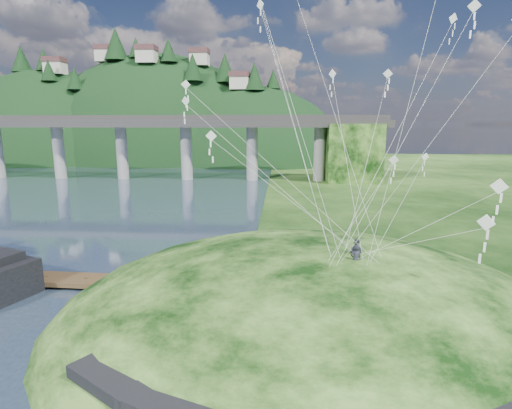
{
  "coord_description": "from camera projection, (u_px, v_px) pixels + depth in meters",
  "views": [
    {
      "loc": [
        5.85,
        -22.96,
        12.82
      ],
      "look_at": [
        4.0,
        6.0,
        7.0
      ],
      "focal_mm": 28.0,
      "sensor_mm": 36.0,
      "label": 1
    }
  ],
  "objects": [
    {
      "name": "ground",
      "position": [
        187.0,
        330.0,
        25.35
      ],
      "size": [
        320.0,
        320.0,
        0.0
      ],
      "primitive_type": "plane",
      "color": "black",
      "rests_on": "ground"
    },
    {
      "name": "grass_hill",
      "position": [
        311.0,
        339.0,
        27.11
      ],
      "size": [
        36.0,
        32.0,
        13.0
      ],
      "color": "black",
      "rests_on": "ground"
    },
    {
      "name": "bridge",
      "position": [
        144.0,
        138.0,
        93.66
      ],
      "size": [
        160.0,
        11.0,
        15.0
      ],
      "color": "#2D2B2B",
      "rests_on": "ground"
    },
    {
      "name": "far_ridge",
      "position": [
        149.0,
        180.0,
        149.09
      ],
      "size": [
        153.0,
        70.0,
        94.5
      ],
      "color": "black",
      "rests_on": "ground"
    },
    {
      "name": "wooden_dock",
      "position": [
        125.0,
        282.0,
        31.82
      ],
      "size": [
        15.48,
        3.02,
        1.1
      ],
      "color": "#3E2B19",
      "rests_on": "ground"
    },
    {
      "name": "kite_flyers",
      "position": [
        356.0,
        240.0,
        24.4
      ],
      "size": [
        1.17,
        2.01,
        1.92
      ],
      "color": "#23252F",
      "rests_on": "ground"
    },
    {
      "name": "kite_swarm",
      "position": [
        348.0,
        74.0,
        26.23
      ],
      "size": [
        20.6,
        15.58,
        21.33
      ],
      "color": "white",
      "rests_on": "ground"
    }
  ]
}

